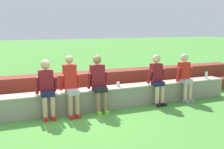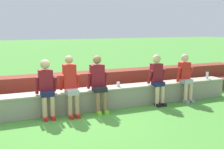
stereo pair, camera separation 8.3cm
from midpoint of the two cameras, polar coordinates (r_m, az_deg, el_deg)
The scene contains 10 objects.
ground_plane at distance 7.18m, azimuth -7.92°, elevation -8.04°, with size 80.00×80.00×0.00m, color #4C9338.
stone_seating_wall at distance 7.32m, azimuth -8.46°, elevation -5.31°, with size 9.82×0.51×0.56m.
brick_bleachers at distance 8.37m, azimuth -10.38°, elevation -3.21°, with size 13.01×1.24×0.78m.
person_far_left at distance 6.88m, azimuth -12.83°, elevation -2.34°, with size 0.51×0.54×1.40m.
person_left_of_center at distance 6.97m, azimuth -8.06°, elevation -1.93°, with size 0.49×0.60×1.48m.
person_center at distance 7.19m, azimuth -2.46°, elevation -1.44°, with size 0.53×0.57×1.45m.
person_right_of_center at distance 7.93m, azimuth 9.50°, elevation -0.63°, with size 0.49×0.48×1.41m.
person_far_right at distance 8.47m, azimuth 14.98°, elevation -0.28°, with size 0.49×0.48×1.39m.
water_bottle_near_right at distance 9.28m, azimuth 19.01°, elevation -0.12°, with size 0.08×0.08×0.25m.
plastic_cup_right_end at distance 7.68m, azimuth 1.59°, elevation -2.00°, with size 0.09×0.09×0.12m, color white.
Camera 2 is at (-1.67, -6.63, 2.19)m, focal length 45.03 mm.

